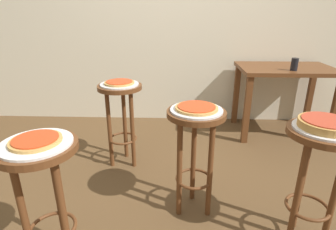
% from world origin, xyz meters
% --- Properties ---
extents(ground_plane, '(6.00, 6.00, 0.00)m').
position_xyz_m(ground_plane, '(0.00, 0.00, 0.00)').
color(ground_plane, brown).
extents(stool_foreground, '(0.37, 0.37, 0.74)m').
position_xyz_m(stool_foreground, '(-0.62, -0.62, 0.54)').
color(stool_foreground, '#5B3319').
rests_on(stool_foreground, ground_plane).
extents(serving_plate_foreground, '(0.33, 0.33, 0.01)m').
position_xyz_m(serving_plate_foreground, '(-0.62, -0.62, 0.74)').
color(serving_plate_foreground, silver).
rests_on(serving_plate_foreground, stool_foreground).
extents(pizza_foreground, '(0.23, 0.23, 0.02)m').
position_xyz_m(pizza_foreground, '(-0.62, -0.62, 0.76)').
color(pizza_foreground, tan).
rests_on(pizza_foreground, serving_plate_foreground).
extents(stool_middle, '(0.37, 0.37, 0.74)m').
position_xyz_m(stool_middle, '(0.80, -0.40, 0.54)').
color(stool_middle, '#5B3319').
rests_on(stool_middle, ground_plane).
extents(serving_plate_middle, '(0.32, 0.32, 0.01)m').
position_xyz_m(serving_plate_middle, '(0.80, -0.40, 0.74)').
color(serving_plate_middle, silver).
rests_on(serving_plate_middle, stool_middle).
extents(pizza_middle, '(0.27, 0.27, 0.05)m').
position_xyz_m(pizza_middle, '(0.80, -0.40, 0.77)').
color(pizza_middle, '#B78442').
rests_on(pizza_middle, serving_plate_middle).
extents(stool_leftside, '(0.37, 0.37, 0.74)m').
position_xyz_m(stool_leftside, '(0.15, -0.14, 0.54)').
color(stool_leftside, '#5B3319').
rests_on(stool_leftside, ground_plane).
extents(serving_plate_leftside, '(0.33, 0.33, 0.01)m').
position_xyz_m(serving_plate_leftside, '(0.15, -0.14, 0.74)').
color(serving_plate_leftside, silver).
rests_on(serving_plate_leftside, stool_leftside).
extents(pizza_leftside, '(0.26, 0.26, 0.02)m').
position_xyz_m(pizza_leftside, '(0.15, -0.14, 0.76)').
color(pizza_leftside, tan).
rests_on(pizza_leftside, serving_plate_leftside).
extents(stool_rear, '(0.37, 0.37, 0.74)m').
position_xyz_m(stool_rear, '(-0.45, 0.47, 0.54)').
color(stool_rear, '#5B3319').
rests_on(stool_rear, ground_plane).
extents(serving_plate_rear, '(0.32, 0.32, 0.01)m').
position_xyz_m(serving_plate_rear, '(-0.45, 0.47, 0.74)').
color(serving_plate_rear, silver).
rests_on(serving_plate_rear, stool_rear).
extents(pizza_rear, '(0.25, 0.25, 0.02)m').
position_xyz_m(pizza_rear, '(-0.45, 0.47, 0.76)').
color(pizza_rear, tan).
rests_on(pizza_rear, serving_plate_rear).
extents(dining_table, '(0.99, 0.66, 0.76)m').
position_xyz_m(dining_table, '(1.19, 1.22, 0.63)').
color(dining_table, '#5B3319').
rests_on(dining_table, ground_plane).
extents(cup_near_edge, '(0.07, 0.07, 0.12)m').
position_xyz_m(cup_near_edge, '(1.19, 1.03, 0.82)').
color(cup_near_edge, black).
rests_on(cup_near_edge, dining_table).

